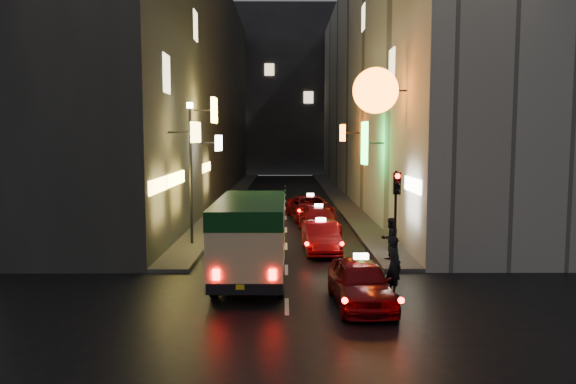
{
  "coord_description": "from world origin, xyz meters",
  "views": [
    {
      "loc": [
        -0.06,
        -11.74,
        4.84
      ],
      "look_at": [
        0.09,
        13.0,
        2.44
      ],
      "focal_mm": 35.0,
      "sensor_mm": 36.0,
      "label": 1
    }
  ],
  "objects_px": {
    "minibus": "(251,229)",
    "taxi_near": "(361,279)",
    "pedestrian_crossing": "(394,262)",
    "lamp_post": "(191,163)",
    "traffic_light": "(396,197)"
  },
  "relations": [
    {
      "from": "taxi_near",
      "to": "traffic_light",
      "type": "xyz_separation_m",
      "value": [
        1.86,
        4.36,
        1.89
      ]
    },
    {
      "from": "pedestrian_crossing",
      "to": "traffic_light",
      "type": "bearing_deg",
      "value": -27.76
    },
    {
      "from": "pedestrian_crossing",
      "to": "traffic_light",
      "type": "relative_size",
      "value": 0.6
    },
    {
      "from": "lamp_post",
      "to": "minibus",
      "type": "bearing_deg",
      "value": -63.36
    },
    {
      "from": "minibus",
      "to": "taxi_near",
      "type": "relative_size",
      "value": 1.27
    },
    {
      "from": "minibus",
      "to": "pedestrian_crossing",
      "type": "xyz_separation_m",
      "value": [
        4.5,
        -1.84,
        -0.71
      ]
    },
    {
      "from": "minibus",
      "to": "pedestrian_crossing",
      "type": "bearing_deg",
      "value": -22.19
    },
    {
      "from": "pedestrian_crossing",
      "to": "lamp_post",
      "type": "distance_m",
      "value": 11.16
    },
    {
      "from": "taxi_near",
      "to": "pedestrian_crossing",
      "type": "height_order",
      "value": "pedestrian_crossing"
    },
    {
      "from": "taxi_near",
      "to": "traffic_light",
      "type": "height_order",
      "value": "traffic_light"
    },
    {
      "from": "taxi_near",
      "to": "pedestrian_crossing",
      "type": "relative_size",
      "value": 2.43
    },
    {
      "from": "pedestrian_crossing",
      "to": "minibus",
      "type": "bearing_deg",
      "value": 52.07
    },
    {
      "from": "pedestrian_crossing",
      "to": "lamp_post",
      "type": "height_order",
      "value": "lamp_post"
    },
    {
      "from": "traffic_light",
      "to": "taxi_near",
      "type": "bearing_deg",
      "value": -113.15
    },
    {
      "from": "minibus",
      "to": "pedestrian_crossing",
      "type": "distance_m",
      "value": 4.91
    }
  ]
}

